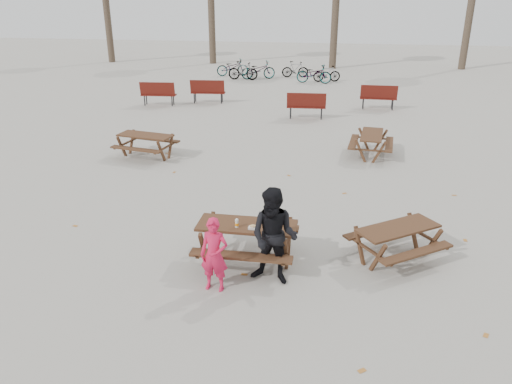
% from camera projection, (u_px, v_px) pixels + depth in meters
% --- Properties ---
extents(ground, '(80.00, 80.00, 0.00)m').
position_uv_depth(ground, '(247.00, 261.00, 9.33)').
color(ground, gray).
rests_on(ground, ground).
extents(main_picnic_table, '(1.80, 1.45, 0.78)m').
position_uv_depth(main_picnic_table, '(247.00, 233.00, 9.11)').
color(main_picnic_table, '#3C2415').
rests_on(main_picnic_table, ground).
extents(food_tray, '(0.18, 0.11, 0.03)m').
position_uv_depth(food_tray, '(253.00, 228.00, 8.85)').
color(food_tray, silver).
rests_on(food_tray, main_picnic_table).
extents(bread_roll, '(0.14, 0.06, 0.05)m').
position_uv_depth(bread_roll, '(253.00, 226.00, 8.84)').
color(bread_roll, tan).
rests_on(bread_roll, food_tray).
extents(soda_bottle, '(0.07, 0.07, 0.17)m').
position_uv_depth(soda_bottle, '(237.00, 224.00, 8.90)').
color(soda_bottle, silver).
rests_on(soda_bottle, main_picnic_table).
extents(child, '(0.49, 0.34, 1.30)m').
position_uv_depth(child, '(214.00, 255.00, 8.25)').
color(child, '#D31A45').
rests_on(child, ground).
extents(adult, '(0.95, 0.80, 1.73)m').
position_uv_depth(adult, '(274.00, 237.00, 8.39)').
color(adult, black).
rests_on(adult, ground).
extents(picnic_table_east, '(2.00, 1.94, 0.67)m').
position_uv_depth(picnic_table_east, '(396.00, 243.00, 9.29)').
color(picnic_table_east, '#3C2415').
rests_on(picnic_table_east, ground).
extents(picnic_table_north, '(1.84, 1.59, 0.70)m').
position_uv_depth(picnic_table_north, '(146.00, 146.00, 14.93)').
color(picnic_table_north, '#3C2415').
rests_on(picnic_table_north, ground).
extents(picnic_table_far, '(1.43, 1.71, 0.68)m').
position_uv_depth(picnic_table_far, '(371.00, 145.00, 15.07)').
color(picnic_table_far, '#3C2415').
rests_on(picnic_table_far, ground).
extents(park_bench_row, '(10.89, 2.73, 1.03)m').
position_uv_depth(park_bench_row, '(260.00, 96.00, 20.91)').
color(park_bench_row, '#5D1912').
rests_on(park_bench_row, ground).
extents(bicycle_row, '(7.17, 2.70, 0.99)m').
position_uv_depth(bicycle_row, '(273.00, 71.00, 27.59)').
color(bicycle_row, black).
rests_on(bicycle_row, ground).
extents(fallen_leaves, '(11.00, 11.00, 0.01)m').
position_uv_depth(fallen_leaves, '(288.00, 209.00, 11.54)').
color(fallen_leaves, '#A96728').
rests_on(fallen_leaves, ground).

